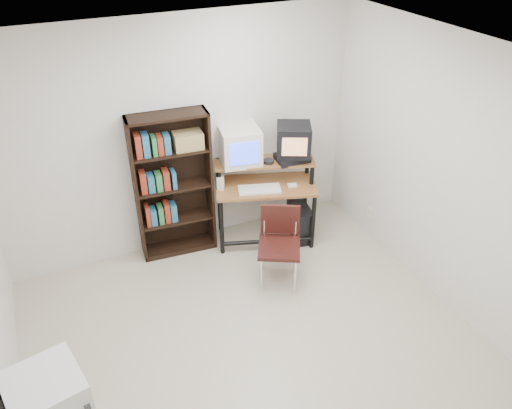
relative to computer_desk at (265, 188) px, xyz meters
name	(u,v)px	position (x,y,z in m)	size (l,w,h in m)	color
floor	(260,354)	(-0.82, -1.62, -0.68)	(4.00, 4.00, 0.01)	#BDB49D
ceiling	(262,72)	(-0.82, -1.62, 1.92)	(4.00, 4.00, 0.01)	white
back_wall	(182,139)	(-0.82, 0.38, 0.62)	(4.00, 0.01, 2.60)	beige
right_wall	(460,184)	(1.18, -1.62, 0.62)	(0.01, 4.00, 2.60)	beige
computer_desk	(265,188)	(0.00, 0.00, 0.00)	(1.25, 0.89, 0.98)	brown
crt_monitor	(240,145)	(-0.22, 0.21, 0.49)	(0.50, 0.50, 0.41)	beige
vcr	(292,158)	(0.32, -0.03, 0.33)	(0.36, 0.26, 0.08)	black
crt_tv	(294,140)	(0.34, -0.01, 0.54)	(0.48, 0.48, 0.34)	black
cd_spindle	(269,162)	(0.05, 0.03, 0.32)	(0.12, 0.12, 0.05)	#26262B
keyboard	(260,190)	(-0.12, -0.09, 0.06)	(0.47, 0.21, 0.04)	beige
mousepad	(291,188)	(0.24, -0.18, 0.04)	(0.22, 0.18, 0.01)	black
mouse	(292,186)	(0.26, -0.17, 0.06)	(0.10, 0.06, 0.03)	white
desk_speaker	(221,183)	(-0.50, 0.11, 0.13)	(0.08, 0.07, 0.17)	beige
pc_tower	(300,221)	(0.39, -0.16, -0.47)	(0.20, 0.45, 0.42)	black
school_chair	(280,238)	(-0.19, -0.74, -0.16)	(0.58, 0.58, 0.85)	black
bookshelf	(173,184)	(-1.01, 0.24, 0.18)	(0.86, 0.35, 1.67)	black
wall_outlet	(370,213)	(1.17, -0.47, -0.38)	(0.02, 0.08, 0.12)	beige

